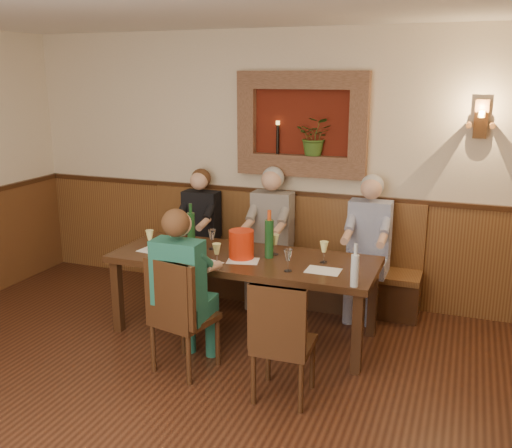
% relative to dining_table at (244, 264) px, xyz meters
% --- Properties ---
extents(room_shell, '(6.04, 6.04, 2.82)m').
position_rel_dining_table_xyz_m(room_shell, '(0.00, -1.85, 1.21)').
color(room_shell, beige).
rests_on(room_shell, ground).
extents(wainscoting, '(6.02, 6.02, 1.15)m').
position_rel_dining_table_xyz_m(wainscoting, '(0.00, -1.85, -0.09)').
color(wainscoting, '#5A3219').
rests_on(wainscoting, ground).
extents(wall_niche, '(1.36, 0.30, 1.06)m').
position_rel_dining_table_xyz_m(wall_niche, '(0.24, 1.09, 1.13)').
color(wall_niche, '#58180C').
rests_on(wall_niche, ground).
extents(wall_sconce, '(0.25, 0.20, 0.35)m').
position_rel_dining_table_xyz_m(wall_sconce, '(1.90, 1.08, 1.27)').
color(wall_sconce, '#5A3219').
rests_on(wall_sconce, ground).
extents(dining_table, '(2.40, 0.90, 0.75)m').
position_rel_dining_table_xyz_m(dining_table, '(0.00, 0.00, 0.00)').
color(dining_table, '#372110').
rests_on(dining_table, ground).
extents(bench, '(3.00, 0.45, 1.11)m').
position_rel_dining_table_xyz_m(bench, '(0.00, 0.94, -0.35)').
color(bench, '#381E0F').
rests_on(bench, ground).
extents(chair_near_left, '(0.52, 0.52, 0.98)m').
position_rel_dining_table_xyz_m(chair_near_left, '(-0.20, -0.81, -0.39)').
color(chair_near_left, '#372110').
rests_on(chair_near_left, ground).
extents(chair_near_right, '(0.43, 0.43, 0.94)m').
position_rel_dining_table_xyz_m(chair_near_right, '(0.68, -0.92, -0.40)').
color(chair_near_right, '#372110').
rests_on(chair_near_right, ground).
extents(person_bench_left, '(0.39, 0.48, 1.36)m').
position_rel_dining_table_xyz_m(person_bench_left, '(-0.87, 0.84, -0.12)').
color(person_bench_left, black).
rests_on(person_bench_left, ground).
extents(person_bench_mid, '(0.42, 0.52, 1.43)m').
position_rel_dining_table_xyz_m(person_bench_mid, '(-0.05, 0.84, -0.08)').
color(person_bench_mid, '#554F4D').
rests_on(person_bench_mid, ground).
extents(person_bench_right, '(0.41, 0.51, 1.41)m').
position_rel_dining_table_xyz_m(person_bench_right, '(0.97, 0.84, -0.09)').
color(person_bench_right, navy).
rests_on(person_bench_right, ground).
extents(person_chair_front, '(0.40, 0.48, 1.37)m').
position_rel_dining_table_xyz_m(person_chair_front, '(-0.20, -0.78, -0.11)').
color(person_chair_front, '#174653').
rests_on(person_chair_front, ground).
extents(spittoon_bucket, '(0.23, 0.23, 0.26)m').
position_rel_dining_table_xyz_m(spittoon_bucket, '(-0.00, -0.05, 0.20)').
color(spittoon_bucket, red).
rests_on(spittoon_bucket, dining_table).
extents(wine_bottle_green_a, '(0.09, 0.09, 0.44)m').
position_rel_dining_table_xyz_m(wine_bottle_green_a, '(0.22, 0.05, 0.26)').
color(wine_bottle_green_a, '#19471E').
rests_on(wine_bottle_green_a, dining_table).
extents(wine_bottle_green_b, '(0.09, 0.09, 0.41)m').
position_rel_dining_table_xyz_m(wine_bottle_green_b, '(-0.61, 0.16, 0.24)').
color(wine_bottle_green_b, '#19471E').
rests_on(wine_bottle_green_b, dining_table).
extents(water_bottle, '(0.08, 0.08, 0.35)m').
position_rel_dining_table_xyz_m(water_bottle, '(1.08, -0.40, 0.21)').
color(water_bottle, silver).
rests_on(water_bottle, dining_table).
extents(tasting_sheet_a, '(0.30, 0.23, 0.00)m').
position_rel_dining_table_xyz_m(tasting_sheet_a, '(-0.85, -0.13, 0.08)').
color(tasting_sheet_a, white).
rests_on(tasting_sheet_a, dining_table).
extents(tasting_sheet_b, '(0.31, 0.25, 0.00)m').
position_rel_dining_table_xyz_m(tasting_sheet_b, '(0.04, -0.12, 0.08)').
color(tasting_sheet_b, white).
rests_on(tasting_sheet_b, dining_table).
extents(tasting_sheet_c, '(0.29, 0.21, 0.00)m').
position_rel_dining_table_xyz_m(tasting_sheet_c, '(0.77, -0.13, 0.08)').
color(tasting_sheet_c, white).
rests_on(tasting_sheet_c, dining_table).
extents(tasting_sheet_d, '(0.31, 0.26, 0.00)m').
position_rel_dining_table_xyz_m(tasting_sheet_d, '(-0.24, -0.28, 0.08)').
color(tasting_sheet_d, white).
rests_on(tasting_sheet_d, dining_table).
extents(wine_glass_0, '(0.08, 0.08, 0.19)m').
position_rel_dining_table_xyz_m(wine_glass_0, '(-0.13, -0.30, 0.17)').
color(wine_glass_0, '#FBFE98').
rests_on(wine_glass_0, dining_table).
extents(wine_glass_1, '(0.08, 0.08, 0.19)m').
position_rel_dining_table_xyz_m(wine_glass_1, '(-0.04, -0.11, 0.17)').
color(wine_glass_1, '#FBFE98').
rests_on(wine_glass_1, dining_table).
extents(wine_glass_2, '(0.08, 0.08, 0.19)m').
position_rel_dining_table_xyz_m(wine_glass_2, '(-0.67, 0.12, 0.17)').
color(wine_glass_2, white).
rests_on(wine_glass_2, dining_table).
extents(wine_glass_3, '(0.08, 0.08, 0.19)m').
position_rel_dining_table_xyz_m(wine_glass_3, '(0.25, 0.15, 0.17)').
color(wine_glass_3, '#FBFE98').
rests_on(wine_glass_3, dining_table).
extents(wine_glass_4, '(0.08, 0.08, 0.19)m').
position_rel_dining_table_xyz_m(wine_glass_4, '(-0.89, -0.12, 0.17)').
color(wine_glass_4, '#FBFE98').
rests_on(wine_glass_4, dining_table).
extents(wine_glass_5, '(0.08, 0.08, 0.19)m').
position_rel_dining_table_xyz_m(wine_glass_5, '(-0.36, 0.10, 0.17)').
color(wine_glass_5, white).
rests_on(wine_glass_5, dining_table).
extents(wine_glass_6, '(0.08, 0.08, 0.19)m').
position_rel_dining_table_xyz_m(wine_glass_6, '(0.50, -0.24, 0.17)').
color(wine_glass_6, white).
rests_on(wine_glass_6, dining_table).
extents(wine_glass_7, '(0.08, 0.08, 0.19)m').
position_rel_dining_table_xyz_m(wine_glass_7, '(0.72, 0.09, 0.17)').
color(wine_glass_7, '#FBFE98').
rests_on(wine_glass_7, dining_table).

